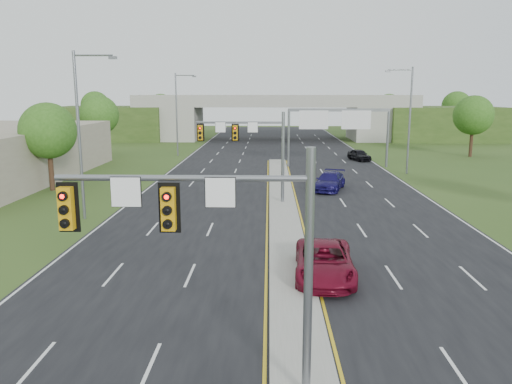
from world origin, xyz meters
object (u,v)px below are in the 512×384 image
object	(u,v)px
sign_gantry	(337,121)
car_far_c	(359,155)
overpass	(275,120)
car_far_a	(324,261)
signal_mast_near	(221,235)
car_far_b	(329,181)
signal_mast_far	(253,142)

from	to	relation	value
sign_gantry	car_far_c	xyz separation A→B (m)	(3.68, 5.65, -4.51)
overpass	car_far_a	size ratio (longest dim) A/B	14.13
signal_mast_near	car_far_b	xyz separation A→B (m)	(6.53, 30.81, -3.94)
sign_gantry	overpass	world-z (taller)	overpass
car_far_b	car_far_c	xyz separation A→B (m)	(6.10, 19.84, -0.06)
signal_mast_near	car_far_c	xyz separation A→B (m)	(12.62, 50.65, -4.00)
signal_mast_near	car_far_a	world-z (taller)	signal_mast_near
overpass	car_far_b	distance (m)	49.53
signal_mast_near	overpass	xyz separation A→B (m)	(2.26, 80.07, -1.17)
signal_mast_near	car_far_b	distance (m)	31.73
signal_mast_near	car_far_a	size ratio (longest dim) A/B	1.24
signal_mast_near	car_far_b	bearing A→B (deg)	78.04
sign_gantry	car_far_c	bearing A→B (deg)	56.97
signal_mast_far	car_far_c	bearing A→B (deg)	63.80
overpass	sign_gantry	bearing A→B (deg)	-79.21
sign_gantry	car_far_a	distance (m)	36.23
signal_mast_far	car_far_a	bearing A→B (deg)	-76.42
signal_mast_near	car_far_a	xyz separation A→B (m)	(3.76, 9.41, -3.92)
sign_gantry	overpass	xyz separation A→B (m)	(-6.68, 35.08, -1.69)
signal_mast_near	overpass	distance (m)	80.11
overpass	car_far_c	size ratio (longest dim) A/B	19.25
signal_mast_near	car_far_b	world-z (taller)	signal_mast_near
signal_mast_near	sign_gantry	size ratio (longest dim) A/B	0.60
car_far_c	signal_mast_far	bearing A→B (deg)	-133.22
signal_mast_far	sign_gantry	xyz separation A→B (m)	(8.95, 19.99, 0.51)
sign_gantry	overpass	bearing A→B (deg)	100.79
sign_gantry	car_far_c	distance (m)	8.11
signal_mast_near	signal_mast_far	world-z (taller)	same
signal_mast_near	overpass	size ratio (longest dim) A/B	0.09
car_far_a	car_far_b	size ratio (longest dim) A/B	1.07
car_far_c	sign_gantry	bearing A→B (deg)	-140.05
signal_mast_far	overpass	distance (m)	55.13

